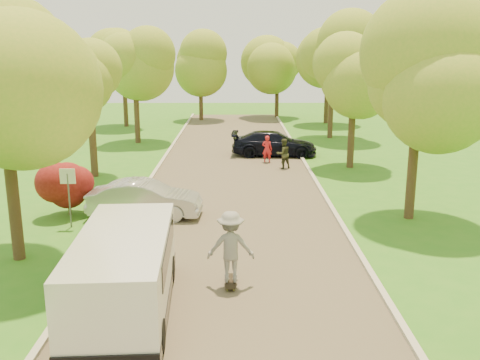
{
  "coord_description": "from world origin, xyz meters",
  "views": [
    {
      "loc": [
        0.21,
        -14.48,
        6.3
      ],
      "look_at": [
        0.34,
        5.84,
        1.3
      ],
      "focal_mm": 40.0,
      "sensor_mm": 36.0,
      "label": 1
    }
  ],
  "objects_px": {
    "skateboarder": "(231,247)",
    "person_striped": "(267,149)",
    "silver_sedan": "(145,199)",
    "longboard": "(231,281)",
    "street_sign": "(68,185)",
    "dark_sedan": "(274,144)",
    "person_olive": "(283,154)",
    "minivan": "(124,272)"
  },
  "relations": [
    {
      "from": "dark_sedan",
      "to": "person_olive",
      "type": "distance_m",
      "value": 3.6
    },
    {
      "from": "minivan",
      "to": "person_olive",
      "type": "xyz_separation_m",
      "value": [
        5.23,
        16.21,
        -0.25
      ]
    },
    {
      "from": "street_sign",
      "to": "silver_sedan",
      "type": "relative_size",
      "value": 0.51
    },
    {
      "from": "skateboarder",
      "to": "person_striped",
      "type": "distance_m",
      "value": 16.39
    },
    {
      "from": "street_sign",
      "to": "dark_sedan",
      "type": "height_order",
      "value": "street_sign"
    },
    {
      "from": "longboard",
      "to": "dark_sedan",
      "type": "bearing_deg",
      "value": -96.75
    },
    {
      "from": "dark_sedan",
      "to": "longboard",
      "type": "xyz_separation_m",
      "value": [
        -2.42,
        -18.27,
        -0.63
      ]
    },
    {
      "from": "silver_sedan",
      "to": "minivan",
      "type": "bearing_deg",
      "value": -171.07
    },
    {
      "from": "longboard",
      "to": "person_striped",
      "type": "bearing_deg",
      "value": -95.82
    },
    {
      "from": "person_olive",
      "to": "silver_sedan",
      "type": "bearing_deg",
      "value": 30.94
    },
    {
      "from": "silver_sedan",
      "to": "skateboarder",
      "type": "relative_size",
      "value": 2.17
    },
    {
      "from": "silver_sedan",
      "to": "person_striped",
      "type": "bearing_deg",
      "value": -24.37
    },
    {
      "from": "street_sign",
      "to": "person_olive",
      "type": "height_order",
      "value": "street_sign"
    },
    {
      "from": "person_striped",
      "to": "dark_sedan",
      "type": "bearing_deg",
      "value": -91.55
    },
    {
      "from": "dark_sedan",
      "to": "person_striped",
      "type": "xyz_separation_m",
      "value": [
        -0.53,
        -2.0,
        0.03
      ]
    },
    {
      "from": "silver_sedan",
      "to": "dark_sedan",
      "type": "height_order",
      "value": "dark_sedan"
    },
    {
      "from": "silver_sedan",
      "to": "dark_sedan",
      "type": "bearing_deg",
      "value": -22.47
    },
    {
      "from": "dark_sedan",
      "to": "skateboarder",
      "type": "bearing_deg",
      "value": 175.64
    },
    {
      "from": "longboard",
      "to": "person_striped",
      "type": "xyz_separation_m",
      "value": [
        1.89,
        16.28,
        0.66
      ]
    },
    {
      "from": "longboard",
      "to": "person_olive",
      "type": "bearing_deg",
      "value": -99.53
    },
    {
      "from": "minivan",
      "to": "skateboarder",
      "type": "distance_m",
      "value": 2.98
    },
    {
      "from": "minivan",
      "to": "longboard",
      "type": "bearing_deg",
      "value": 27.7
    },
    {
      "from": "dark_sedan",
      "to": "person_olive",
      "type": "relative_size",
      "value": 3.14
    },
    {
      "from": "person_striped",
      "to": "silver_sedan",
      "type": "bearing_deg",
      "value": 76.03
    },
    {
      "from": "dark_sedan",
      "to": "person_olive",
      "type": "height_order",
      "value": "person_olive"
    },
    {
      "from": "person_striped",
      "to": "street_sign",
      "type": "bearing_deg",
      "value": 69.05
    },
    {
      "from": "street_sign",
      "to": "skateboarder",
      "type": "relative_size",
      "value": 1.1
    },
    {
      "from": "street_sign",
      "to": "dark_sedan",
      "type": "bearing_deg",
      "value": 58.15
    },
    {
      "from": "minivan",
      "to": "silver_sedan",
      "type": "bearing_deg",
      "value": 92.75
    },
    {
      "from": "skateboarder",
      "to": "person_striped",
      "type": "bearing_deg",
      "value": -95.82
    },
    {
      "from": "silver_sedan",
      "to": "skateboarder",
      "type": "height_order",
      "value": "skateboarder"
    },
    {
      "from": "person_striped",
      "to": "person_olive",
      "type": "distance_m",
      "value": 1.78
    },
    {
      "from": "skateboarder",
      "to": "person_olive",
      "type": "distance_m",
      "value": 14.93
    },
    {
      "from": "longboard",
      "to": "person_striped",
      "type": "height_order",
      "value": "person_striped"
    },
    {
      "from": "skateboarder",
      "to": "longboard",
      "type": "bearing_deg",
      "value": -0.0
    },
    {
      "from": "silver_sedan",
      "to": "longboard",
      "type": "xyz_separation_m",
      "value": [
        3.35,
        -6.16,
        -0.6
      ]
    },
    {
      "from": "dark_sedan",
      "to": "person_striped",
      "type": "distance_m",
      "value": 2.07
    },
    {
      "from": "minivan",
      "to": "silver_sedan",
      "type": "xyz_separation_m",
      "value": [
        -0.8,
        7.69,
        -0.36
      ]
    },
    {
      "from": "person_olive",
      "to": "dark_sedan",
      "type": "bearing_deg",
      "value": -109.76
    },
    {
      "from": "street_sign",
      "to": "longboard",
      "type": "height_order",
      "value": "street_sign"
    },
    {
      "from": "skateboarder",
      "to": "dark_sedan",
      "type": "bearing_deg",
      "value": -96.75
    },
    {
      "from": "longboard",
      "to": "person_olive",
      "type": "distance_m",
      "value": 14.94
    }
  ]
}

